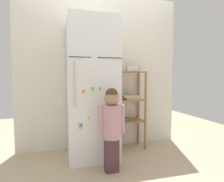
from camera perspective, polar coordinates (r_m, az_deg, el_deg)
name	(u,v)px	position (r m, az deg, el deg)	size (l,w,h in m)	color
ground_plane	(107,155)	(2.79, -1.58, -18.52)	(6.00, 6.00, 0.00)	tan
kitchen_wall_back	(101,71)	(2.95, -3.32, 5.85)	(2.47, 0.03, 2.34)	silver
refrigerator	(92,89)	(2.57, -6.00, 0.58)	(0.64, 0.67, 1.84)	white
child_standing	(112,121)	(2.16, -0.12, -9.08)	(0.31, 0.23, 0.95)	#533138
pantry_shelf_unit	(130,103)	(2.91, 5.44, -3.71)	(0.42, 0.30, 1.16)	#9E7247
fruit_bin	(132,69)	(2.91, 5.91, 6.56)	(0.21, 0.14, 0.09)	white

